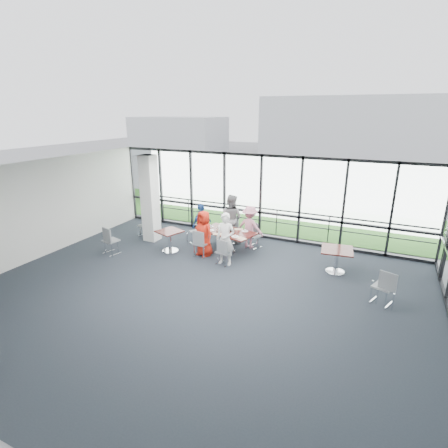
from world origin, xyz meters
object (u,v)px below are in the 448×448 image
at_px(diner_near_left, 204,233).
at_px(chair_main_fl, 232,230).
at_px(diner_far_left, 231,219).
at_px(diner_end, 202,224).
at_px(diner_far_right, 250,227).
at_px(main_table, 228,235).
at_px(side_table_right, 337,253).
at_px(side_table_left, 170,235).
at_px(chair_main_fr, 254,236).
at_px(structural_column, 150,199).
at_px(chair_main_nl, 201,243).
at_px(chair_main_end, 197,232).
at_px(chair_main_nr, 224,252).
at_px(diner_near_right, 225,239).
at_px(chair_spare_la, 111,241).
at_px(chair_spare_r, 383,287).
at_px(chair_spare_lb, 145,225).

relative_size(diner_near_left, chair_main_fl, 1.64).
height_order(diner_far_left, diner_end, diner_far_left).
relative_size(diner_far_right, diner_end, 1.00).
bearing_deg(diner_far_left, main_table, 111.48).
bearing_deg(diner_far_left, side_table_right, 169.36).
bearing_deg(side_table_left, diner_far_right, 32.36).
xyz_separation_m(side_table_right, chair_main_fr, (-2.96, 0.88, -0.21)).
xyz_separation_m(structural_column, chair_main_nl, (2.45, -0.61, -1.14)).
bearing_deg(chair_main_end, chair_main_nr, 80.76).
xyz_separation_m(diner_far_left, chair_main_nl, (-0.35, -1.67, -0.45)).
bearing_deg(chair_main_fl, chair_main_nr, 113.93).
relative_size(side_table_left, diner_near_left, 0.61).
bearing_deg(diner_far_right, diner_near_right, 89.64).
xyz_separation_m(side_table_left, chair_main_fr, (2.52, 1.59, -0.19)).
relative_size(main_table, chair_main_nl, 2.24).
height_order(main_table, diner_near_left, diner_near_left).
bearing_deg(diner_near_left, chair_main_nr, -3.42).
bearing_deg(chair_spare_la, chair_main_fl, 55.78).
xyz_separation_m(structural_column, diner_near_left, (2.51, -0.50, -0.82)).
distance_m(main_table, chair_spare_la, 3.99).
distance_m(side_table_left, diner_far_right, 2.82).
bearing_deg(chair_spare_r, diner_far_left, 176.48).
distance_m(diner_far_left, chair_main_end, 1.33).
xyz_separation_m(side_table_left, chair_main_nl, (1.20, 0.08, -0.16)).
xyz_separation_m(structural_column, diner_far_left, (2.80, 1.06, -0.69)).
relative_size(side_table_left, chair_spare_r, 1.04).
xyz_separation_m(side_table_left, chair_main_end, (0.51, 1.04, -0.15)).
height_order(diner_far_left, chair_main_end, diner_far_left).
distance_m(diner_far_right, chair_spare_la, 4.82).
xyz_separation_m(chair_main_nr, chair_main_fl, (-0.58, 1.96, 0.05)).
relative_size(structural_column, chair_spare_la, 3.33).
bearing_deg(chair_main_nr, chair_spare_lb, 174.75).
distance_m(chair_main_fl, chair_spare_lb, 3.41).
bearing_deg(structural_column, chair_spare_lb, 157.73).
bearing_deg(diner_near_left, diner_far_left, 98.43).
distance_m(diner_end, chair_main_nl, 1.19).
bearing_deg(chair_main_nr, side_table_right, 25.47).
distance_m(structural_column, chair_main_nl, 2.77).
relative_size(diner_near_right, diner_far_left, 0.94).
bearing_deg(chair_spare_la, chair_spare_lb, 105.92).
xyz_separation_m(diner_far_right, chair_spare_r, (4.44, -2.15, -0.30)).
xyz_separation_m(diner_near_left, chair_main_fl, (0.32, 1.58, -0.31)).
bearing_deg(diner_far_right, side_table_right, 171.46).
distance_m(diner_far_left, chair_main_nl, 1.76).
height_order(chair_main_nr, chair_spare_la, chair_spare_la).
bearing_deg(chair_spare_la, main_table, 42.83).
distance_m(side_table_right, chair_main_fl, 4.05).
height_order(chair_spare_lb, chair_spare_r, chair_spare_r).
distance_m(chair_main_nl, chair_spare_la, 3.10).
height_order(chair_main_nl, chair_spare_lb, chair_main_nl).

